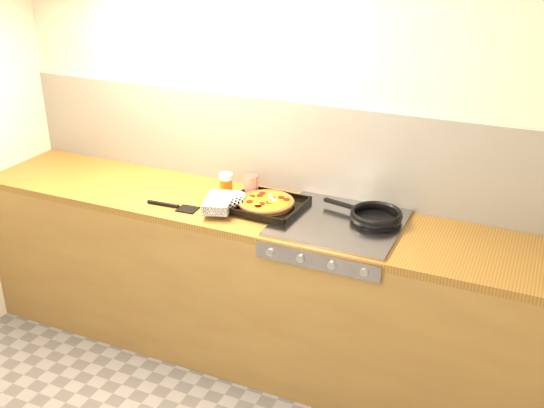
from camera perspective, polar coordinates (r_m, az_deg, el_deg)
The scene contains 9 objects.
room_shell at distance 3.42m, azimuth 0.60°, elevation 5.28°, with size 3.20×3.20×3.20m.
counter_run at distance 3.48m, azimuth -1.37°, elevation -7.12°, with size 3.20×0.62×0.90m.
stovetop at distance 3.11m, azimuth 6.03°, elevation -1.71°, with size 0.60×0.56×0.02m, color #97979C.
pizza_on_tray at distance 3.23m, azimuth -1.67°, elevation 0.15°, with size 0.49×0.42×0.06m.
frying_pan at distance 3.14m, azimuth 9.23°, elevation -1.04°, with size 0.44×0.30×0.04m.
tomato_can at distance 3.39m, azimuth -1.91°, elevation 1.65°, with size 0.10×0.10×0.12m.
juice_glass at distance 3.41m, azimuth -4.14°, elevation 1.79°, with size 0.08×0.08×0.12m.
wooden_spoon at distance 3.44m, azimuth 0.66°, elevation 1.11°, with size 0.30×0.05×0.02m.
black_spatula at distance 3.31m, azimuth -8.84°, elevation -0.19°, with size 0.28×0.09×0.02m.
Camera 1 is at (1.30, -1.57, 2.26)m, focal length 42.00 mm.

